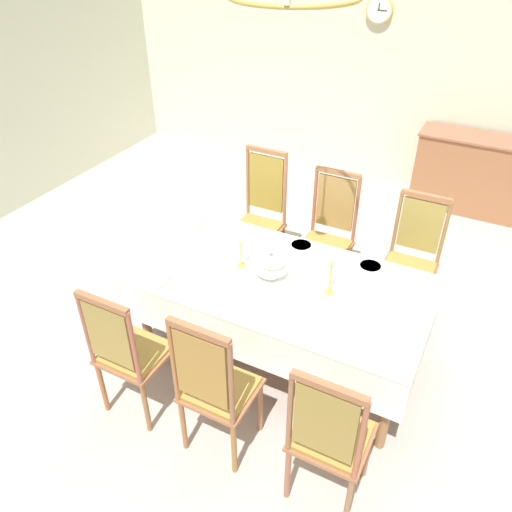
% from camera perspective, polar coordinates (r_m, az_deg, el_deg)
% --- Properties ---
extents(ground, '(7.64, 6.35, 0.04)m').
position_cam_1_polar(ground, '(4.46, 4.40, -8.52)').
color(ground, '#B1A39C').
extents(back_wall, '(7.64, 0.08, 3.32)m').
position_cam_1_polar(back_wall, '(6.50, 17.47, 21.22)').
color(back_wall, beige).
rests_on(back_wall, ground).
extents(dining_table, '(2.12, 1.14, 0.76)m').
position_cam_1_polar(dining_table, '(3.80, 3.06, -3.56)').
color(dining_table, '#865F3F').
rests_on(dining_table, ground).
extents(tablecloth, '(2.14, 1.16, 0.35)m').
position_cam_1_polar(tablecloth, '(3.80, 3.06, -3.65)').
color(tablecloth, white).
rests_on(tablecloth, dining_table).
extents(chair_south_a, '(0.44, 0.42, 1.11)m').
position_cam_1_polar(chair_south_a, '(3.56, -14.21, -10.25)').
color(chair_south_a, '#985C3A').
rests_on(chair_south_a, ground).
extents(chair_north_a, '(0.44, 0.42, 1.23)m').
position_cam_1_polar(chair_north_a, '(4.81, 0.49, 4.69)').
color(chair_north_a, olive).
rests_on(chair_north_a, ground).
extents(chair_south_b, '(0.44, 0.42, 1.18)m').
position_cam_1_polar(chair_south_b, '(3.23, -4.67, -14.30)').
color(chair_south_b, '#8A5F3E').
rests_on(chair_south_b, ground).
extents(chair_north_b, '(0.44, 0.42, 1.17)m').
position_cam_1_polar(chair_north_b, '(4.60, 8.09, 2.43)').
color(chair_north_b, olive).
rests_on(chair_north_b, ground).
extents(chair_south_c, '(0.44, 0.42, 1.13)m').
position_cam_1_polar(chair_south_c, '(3.05, 8.20, -19.26)').
color(chair_south_c, '#93533F').
rests_on(chair_south_c, ground).
extents(chair_north_c, '(0.44, 0.42, 1.13)m').
position_cam_1_polar(chair_north_c, '(4.47, 17.04, -0.20)').
color(chair_north_c, '#95613F').
rests_on(chair_north_c, ground).
extents(soup_tureen, '(0.25, 0.25, 0.21)m').
position_cam_1_polar(soup_tureen, '(3.73, 1.69, -0.99)').
color(soup_tureen, white).
rests_on(soup_tureen, tablecloth).
extents(candlestick_west, '(0.07, 0.07, 0.34)m').
position_cam_1_polar(candlestick_west, '(3.80, -1.68, 0.45)').
color(candlestick_west, gold).
rests_on(candlestick_west, tablecloth).
extents(candlestick_east, '(0.07, 0.07, 0.39)m').
position_cam_1_polar(candlestick_east, '(3.56, 8.35, -2.19)').
color(candlestick_east, gold).
rests_on(candlestick_east, tablecloth).
extents(bowl_near_left, '(0.19, 0.19, 0.04)m').
position_cam_1_polar(bowl_near_left, '(4.37, -4.43, 3.65)').
color(bowl_near_left, white).
rests_on(bowl_near_left, tablecloth).
extents(bowl_near_right, '(0.17, 0.17, 0.04)m').
position_cam_1_polar(bowl_near_right, '(3.70, -8.61, -3.18)').
color(bowl_near_right, white).
rests_on(bowl_near_right, tablecloth).
extents(bowl_far_left, '(0.19, 0.19, 0.05)m').
position_cam_1_polar(bowl_far_left, '(4.07, 5.08, 1.06)').
color(bowl_far_left, white).
rests_on(bowl_far_left, tablecloth).
extents(bowl_far_right, '(0.19, 0.19, 0.04)m').
position_cam_1_polar(bowl_far_right, '(3.92, 12.67, -1.25)').
color(bowl_far_right, white).
rests_on(bowl_far_right, tablecloth).
extents(spoon_primary, '(0.03, 0.18, 0.01)m').
position_cam_1_polar(spoon_primary, '(4.46, -5.59, 4.00)').
color(spoon_primary, gold).
rests_on(spoon_primary, tablecloth).
extents(spoon_secondary, '(0.03, 0.18, 0.01)m').
position_cam_1_polar(spoon_secondary, '(3.78, -9.77, -2.69)').
color(spoon_secondary, gold).
rests_on(spoon_secondary, tablecloth).
extents(sideboard, '(1.44, 0.48, 0.90)m').
position_cam_1_polar(sideboard, '(6.46, 23.65, 8.31)').
color(sideboard, '#905C3B').
rests_on(sideboard, ground).
extents(mounted_clock, '(0.30, 0.06, 0.30)m').
position_cam_1_polar(mounted_clock, '(6.46, 13.67, 25.23)').
color(mounted_clock, '#D1B251').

